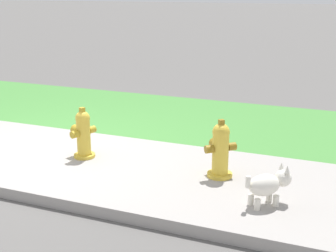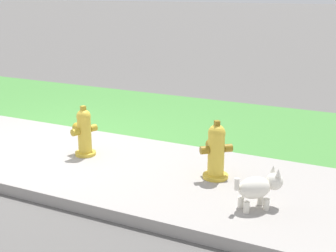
{
  "view_description": "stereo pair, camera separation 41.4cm",
  "coord_description": "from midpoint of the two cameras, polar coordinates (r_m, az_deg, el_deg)",
  "views": [
    {
      "loc": [
        3.63,
        -4.61,
        2.07
      ],
      "look_at": [
        1.52,
        0.58,
        0.4
      ],
      "focal_mm": 50.0,
      "sensor_mm": 36.0,
      "label": 1
    },
    {
      "loc": [
        4.01,
        -4.44,
        2.07
      ],
      "look_at": [
        1.52,
        0.58,
        0.4
      ],
      "focal_mm": 50.0,
      "sensor_mm": 36.0,
      "label": 2
    }
  ],
  "objects": [
    {
      "name": "small_white_dog",
      "position": [
        4.64,
        13.58,
        -7.29
      ],
      "size": [
        0.43,
        0.43,
        0.41
      ],
      "rotation": [
        0.0,
        0.0,
        0.77
      ],
      "color": "silver",
      "rests_on": "ground"
    },
    {
      "name": "fire_hydrant_near_corner",
      "position": [
        5.95,
        -8.24,
        -0.78
      ],
      "size": [
        0.33,
        0.36,
        0.65
      ],
      "rotation": [
        0.0,
        0.0,
        1.23
      ],
      "color": "gold",
      "rests_on": "ground"
    },
    {
      "name": "ground_plane",
      "position": [
        6.28,
        -13.0,
        -3.11
      ],
      "size": [
        120.0,
        120.0,
        0.0
      ],
      "primitive_type": "plane",
      "color": "#5B5956"
    },
    {
      "name": "sidewalk_pavement",
      "position": [
        6.28,
        -13.0,
        -3.07
      ],
      "size": [
        18.0,
        2.11,
        0.01
      ],
      "primitive_type": "cube",
      "color": "#9E9993",
      "rests_on": "ground"
    },
    {
      "name": "grass_verge",
      "position": [
        8.17,
        -2.41,
        1.93
      ],
      "size": [
        18.0,
        2.68,
        0.01
      ],
      "primitive_type": "cube",
      "color": "#47893D",
      "rests_on": "ground"
    },
    {
      "name": "fire_hydrant_across_street",
      "position": [
        5.23,
        8.13,
        -3.1
      ],
      "size": [
        0.34,
        0.34,
        0.68
      ],
      "rotation": [
        0.0,
        0.0,
        0.71
      ],
      "color": "gold",
      "rests_on": "ground"
    }
  ]
}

